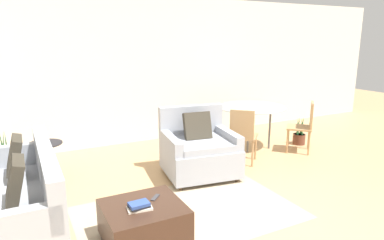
% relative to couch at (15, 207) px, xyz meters
% --- Properties ---
extents(ground_plane, '(20.00, 20.00, 0.00)m').
position_rel_couch_xyz_m(ground_plane, '(2.37, -1.11, -0.31)').
color(ground_plane, tan).
extents(wall_back, '(12.00, 0.06, 2.75)m').
position_rel_couch_xyz_m(wall_back, '(2.37, 2.62, 1.07)').
color(wall_back, silver).
rests_on(wall_back, ground_plane).
extents(area_rug, '(2.49, 1.54, 0.01)m').
position_rel_couch_xyz_m(area_rug, '(1.76, -0.40, -0.31)').
color(area_rug, tan).
rests_on(area_rug, ground_plane).
extents(couch, '(0.90, 1.97, 0.92)m').
position_rel_couch_xyz_m(couch, '(0.00, 0.00, 0.00)').
color(couch, '#999EA8').
rests_on(couch, ground_plane).
extents(armchair, '(1.11, 1.03, 0.98)m').
position_rel_couch_xyz_m(armchair, '(2.42, 0.56, 0.06)').
color(armchair, '#999EA8').
rests_on(armchair, ground_plane).
extents(ottoman, '(0.76, 0.70, 0.39)m').
position_rel_couch_xyz_m(ottoman, '(1.11, -0.72, -0.09)').
color(ottoman, '#382319').
rests_on(ottoman, ground_plane).
extents(book_stack, '(0.25, 0.16, 0.07)m').
position_rel_couch_xyz_m(book_stack, '(1.05, -0.78, 0.12)').
color(book_stack, beige).
rests_on(book_stack, ottoman).
extents(tv_remote_primary, '(0.13, 0.13, 0.01)m').
position_rel_couch_xyz_m(tv_remote_primary, '(1.27, -0.62, 0.09)').
color(tv_remote_primary, '#333338').
rests_on(tv_remote_primary, ottoman).
extents(potted_plant, '(0.33, 0.33, 0.92)m').
position_rel_couch_xyz_m(potted_plant, '(-0.13, 1.42, -0.11)').
color(potted_plant, maroon).
rests_on(potted_plant, ground_plane).
extents(side_table, '(0.47, 0.47, 0.53)m').
position_rel_couch_xyz_m(side_table, '(0.41, 1.44, 0.07)').
color(side_table, black).
rests_on(side_table, ground_plane).
extents(dining_table, '(1.24, 1.24, 0.76)m').
position_rel_couch_xyz_m(dining_table, '(3.91, 1.31, 0.38)').
color(dining_table, '#99A8AD').
rests_on(dining_table, ground_plane).
extents(dining_chair_near_left, '(0.59, 0.59, 0.90)m').
position_rel_couch_xyz_m(dining_chair_near_left, '(3.25, 0.64, 0.21)').
color(dining_chair_near_left, tan).
rests_on(dining_chair_near_left, ground_plane).
extents(dining_chair_near_right, '(0.59, 0.59, 0.90)m').
position_rel_couch_xyz_m(dining_chair_near_right, '(4.58, 0.64, 0.21)').
color(dining_chair_near_right, tan).
rests_on(dining_chair_near_right, ground_plane).
extents(potted_plant_small, '(0.23, 0.23, 0.55)m').
position_rel_couch_xyz_m(potted_plant_small, '(4.84, 1.01, -0.16)').
color(potted_plant_small, brown).
rests_on(potted_plant_small, ground_plane).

